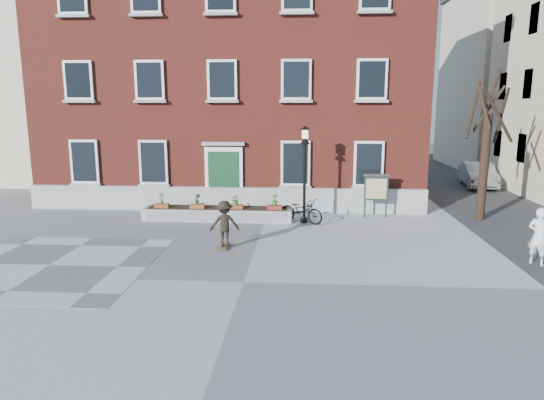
# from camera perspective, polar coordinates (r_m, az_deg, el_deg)

# --- Properties ---
(ground) EXTENTS (100.00, 100.00, 0.00)m
(ground) POSITION_cam_1_polar(r_m,az_deg,el_deg) (13.38, -3.36, -9.61)
(ground) COLOR #9E9EA1
(ground) RESTS_ON ground
(checker_patch) EXTENTS (6.00, 6.00, 0.01)m
(checker_patch) POSITION_cam_1_polar(r_m,az_deg,el_deg) (16.13, -24.69, -6.97)
(checker_patch) COLOR #5F5F61
(checker_patch) RESTS_ON ground
(distant_building) EXTENTS (10.00, 12.00, 13.00)m
(distant_building) POSITION_cam_1_polar(r_m,az_deg,el_deg) (37.93, -27.96, 12.53)
(distant_building) COLOR beige
(distant_building) RESTS_ON ground
(bicycle) EXTENTS (2.04, 1.57, 1.03)m
(bicycle) POSITION_cam_1_polar(r_m,az_deg,el_deg) (19.77, 3.47, -1.22)
(bicycle) COLOR black
(bicycle) RESTS_ON ground
(parked_car) EXTENTS (2.13, 4.59, 1.46)m
(parked_car) POSITION_cam_1_polar(r_m,az_deg,el_deg) (30.86, 23.08, 2.77)
(parked_car) COLOR #B8B9BD
(parked_car) RESTS_ON ground
(bystander) EXTENTS (0.75, 0.75, 1.76)m
(bystander) POSITION_cam_1_polar(r_m,az_deg,el_deg) (16.54, 28.90, -3.76)
(bystander) COLOR silver
(bystander) RESTS_ON ground
(brick_building) EXTENTS (18.40, 10.85, 12.60)m
(brick_building) POSITION_cam_1_polar(r_m,az_deg,el_deg) (26.68, -4.02, 14.46)
(brick_building) COLOR maroon
(brick_building) RESTS_ON ground
(planter_assembly) EXTENTS (6.20, 1.12, 1.15)m
(planter_assembly) POSITION_cam_1_polar(r_m,az_deg,el_deg) (20.40, -6.38, -1.48)
(planter_assembly) COLOR #B4B4AF
(planter_assembly) RESTS_ON ground
(bare_tree) EXTENTS (1.83, 1.83, 6.16)m
(bare_tree) POSITION_cam_1_polar(r_m,az_deg,el_deg) (21.80, 23.80, 5.07)
(bare_tree) COLOR black
(bare_tree) RESTS_ON ground
(lamp_post) EXTENTS (0.40, 0.40, 3.93)m
(lamp_post) POSITION_cam_1_polar(r_m,az_deg,el_deg) (19.50, 3.87, 4.64)
(lamp_post) COLOR black
(lamp_post) RESTS_ON ground
(notice_board) EXTENTS (1.10, 0.16, 1.87)m
(notice_board) POSITION_cam_1_polar(r_m,az_deg,el_deg) (21.02, 12.15, 1.36)
(notice_board) COLOR #183021
(notice_board) RESTS_ON ground
(skateboarder) EXTENTS (1.10, 0.78, 1.62)m
(skateboarder) POSITION_cam_1_polar(r_m,az_deg,el_deg) (16.25, -5.61, -2.79)
(skateboarder) COLOR brown
(skateboarder) RESTS_ON ground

